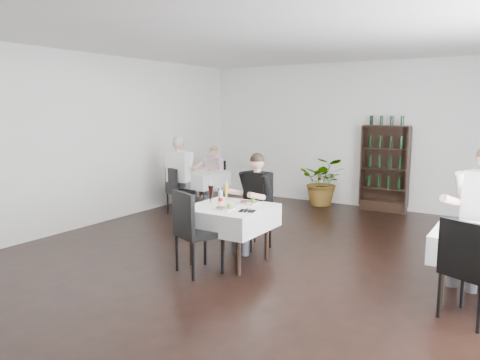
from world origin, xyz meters
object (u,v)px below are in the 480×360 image
object	(u,v)px
wine_shelf	(385,169)
potted_tree	(323,181)
main_table	(230,217)
diner_main	(254,195)

from	to	relation	value
wine_shelf	potted_tree	size ratio (longest dim) A/B	1.68
main_table	potted_tree	xyz separation A→B (m)	(-0.33, 4.15, -0.10)
wine_shelf	diner_main	xyz separation A→B (m)	(-0.90, -3.68, -0.02)
wine_shelf	diner_main	size ratio (longest dim) A/B	1.23
diner_main	main_table	bearing A→B (deg)	-90.27
wine_shelf	diner_main	bearing A→B (deg)	-103.69
wine_shelf	main_table	xyz separation A→B (m)	(-0.90, -4.31, -0.23)
main_table	diner_main	distance (m)	0.66
potted_tree	main_table	bearing A→B (deg)	-85.47
wine_shelf	main_table	bearing A→B (deg)	-101.78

